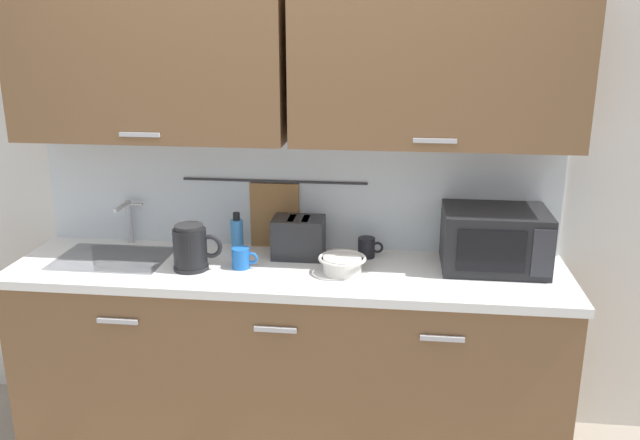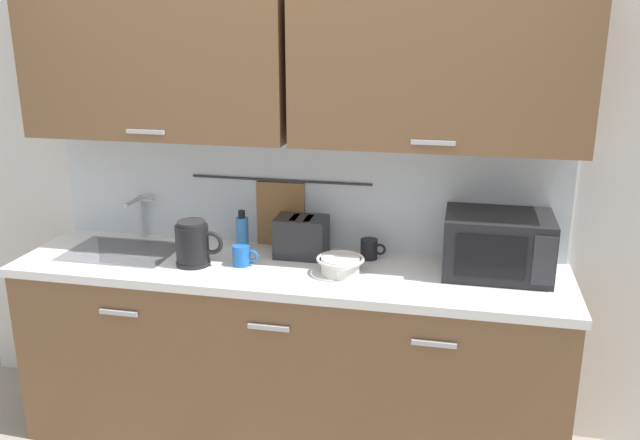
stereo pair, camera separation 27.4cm
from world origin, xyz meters
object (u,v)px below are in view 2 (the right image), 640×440
Objects in this scene: mixing_bowl at (340,264)px; mug_by_kettle at (370,249)px; mug_near_sink at (242,255)px; electric_kettle at (193,244)px; dish_soap_bottle at (242,232)px; microwave at (498,245)px; toaster at (301,237)px.

mixing_bowl is 1.78× the size of mug_by_kettle.
mug_by_kettle is at bearing 20.86° from mug_near_sink.
mug_near_sink is 0.59m from mug_by_kettle.
dish_soap_bottle is (0.15, 0.25, -0.01)m from electric_kettle.
microwave reaches higher than dish_soap_bottle.
dish_soap_bottle is at bearing 157.14° from mixing_bowl.
toaster is (0.45, 0.22, -0.01)m from electric_kettle.
mug_by_kettle is at bearing 17.90° from electric_kettle.
mixing_bowl is 0.30m from toaster.
mixing_bowl is at bearing -40.10° from toaster.
microwave is 0.69m from mixing_bowl.
mixing_bowl is at bearing -1.03° from mug_near_sink.
electric_kettle is 0.82m from mug_by_kettle.
dish_soap_bottle is at bearing 108.03° from mug_near_sink.
mug_by_kettle is (0.56, 0.21, 0.00)m from mug_near_sink.
dish_soap_bottle is 0.92× the size of mixing_bowl.
microwave is 3.83× the size of mug_near_sink.
toaster reaches higher than mug_by_kettle.
mug_near_sink is at bearing 178.97° from mixing_bowl.
toaster is at bearing -174.31° from mug_by_kettle.
microwave is at bearing 12.66° from mixing_bowl.
microwave is 1.36m from electric_kettle.
microwave is at bearing 7.20° from mug_near_sink.
mug_near_sink is 1.00× the size of mug_by_kettle.
microwave reaches higher than toaster.
mug_near_sink is 0.46m from mixing_bowl.
dish_soap_bottle is at bearing 179.80° from mug_by_kettle.
microwave reaches higher than mixing_bowl.
toaster is 2.13× the size of mug_by_kettle.
toaster is (0.30, -0.03, 0.01)m from dish_soap_bottle.
mug_by_kettle reaches higher than mixing_bowl.
mixing_bowl is (0.68, 0.03, -0.06)m from electric_kettle.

